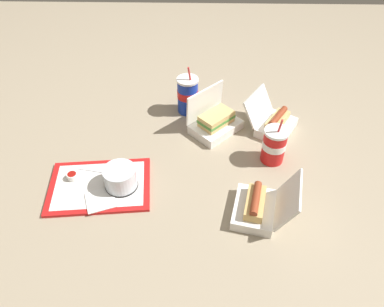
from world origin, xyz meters
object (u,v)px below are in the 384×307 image
at_px(clamshell_hotdog_right, 258,206).
at_px(soda_cup_center, 188,95).
at_px(cake_container, 120,178).
at_px(clamshell_sandwich_left, 215,122).
at_px(ketchup_cup, 72,176).
at_px(clamshell_hotdog_front, 274,123).
at_px(plastic_fork, 92,170).
at_px(food_tray, 100,186).
at_px(soda_cup_left, 274,145).

bearing_deg(clamshell_hotdog_right, soda_cup_center, 113.48).
distance_m(cake_container, clamshell_sandwich_left, 0.49).
height_order(ketchup_cup, clamshell_hotdog_right, clamshell_hotdog_right).
relative_size(clamshell_hotdog_front, soda_cup_center, 1.12).
relative_size(plastic_fork, clamshell_sandwich_left, 0.44).
distance_m(clamshell_hotdog_front, clamshell_hotdog_right, 0.47).
bearing_deg(food_tray, clamshell_hotdog_front, 26.82).
bearing_deg(plastic_fork, cake_container, -20.56).
height_order(clamshell_hotdog_front, clamshell_hotdog_right, clamshell_hotdog_right).
xyz_separation_m(food_tray, clamshell_hotdog_front, (0.69, 0.35, 0.03)).
bearing_deg(clamshell_hotdog_front, clamshell_hotdog_right, -104.32).
bearing_deg(cake_container, clamshell_hotdog_front, 30.02).
xyz_separation_m(food_tray, soda_cup_left, (0.66, 0.16, 0.07)).
height_order(cake_container, clamshell_sandwich_left, clamshell_sandwich_left).
relative_size(cake_container, soda_cup_center, 0.53).
bearing_deg(food_tray, clamshell_hotdog_right, -11.04).
bearing_deg(plastic_fork, clamshell_hotdog_front, 30.73).
height_order(ketchup_cup, soda_cup_center, soda_cup_center).
height_order(food_tray, clamshell_sandwich_left, clamshell_sandwich_left).
bearing_deg(clamshell_sandwich_left, soda_cup_left, -38.66).
relative_size(cake_container, plastic_fork, 1.11).
height_order(food_tray, ketchup_cup, ketchup_cup).
relative_size(food_tray, clamshell_hotdog_right, 1.65).
xyz_separation_m(cake_container, plastic_fork, (-0.13, 0.07, -0.04)).
height_order(clamshell_sandwich_left, soda_cup_center, soda_cup_center).
xyz_separation_m(soda_cup_center, soda_cup_left, (0.34, -0.32, -0.01)).
bearing_deg(soda_cup_center, soda_cup_left, -42.75).
relative_size(ketchup_cup, plastic_fork, 0.36).
height_order(ketchup_cup, clamshell_sandwich_left, clamshell_sandwich_left).
distance_m(ketchup_cup, clamshell_sandwich_left, 0.62).
relative_size(cake_container, clamshell_hotdog_front, 0.47).
distance_m(food_tray, ketchup_cup, 0.11).
xyz_separation_m(clamshell_hotdog_front, soda_cup_center, (-0.37, 0.13, 0.05)).
relative_size(cake_container, ketchup_cup, 3.04).
bearing_deg(clamshell_hotdog_front, clamshell_sandwich_left, -178.81).
bearing_deg(clamshell_sandwich_left, ketchup_cup, -149.77).
bearing_deg(clamshell_sandwich_left, clamshell_hotdog_right, -73.04).
height_order(ketchup_cup, clamshell_hotdog_front, clamshell_hotdog_front).
height_order(ketchup_cup, plastic_fork, ketchup_cup).
relative_size(plastic_fork, soda_cup_center, 0.48).
height_order(plastic_fork, clamshell_hotdog_right, clamshell_hotdog_right).
bearing_deg(ketchup_cup, clamshell_sandwich_left, 30.23).
distance_m(plastic_fork, clamshell_sandwich_left, 0.55).
xyz_separation_m(food_tray, cake_container, (0.08, -0.00, 0.05)).
distance_m(ketchup_cup, soda_cup_center, 0.62).
bearing_deg(soda_cup_left, cake_container, -163.99).
xyz_separation_m(clamshell_sandwich_left, clamshell_hotdog_right, (0.14, -0.45, -0.00)).
height_order(food_tray, soda_cup_center, soda_cup_center).
relative_size(clamshell_sandwich_left, soda_cup_center, 1.09).
relative_size(food_tray, clamshell_hotdog_front, 1.53).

